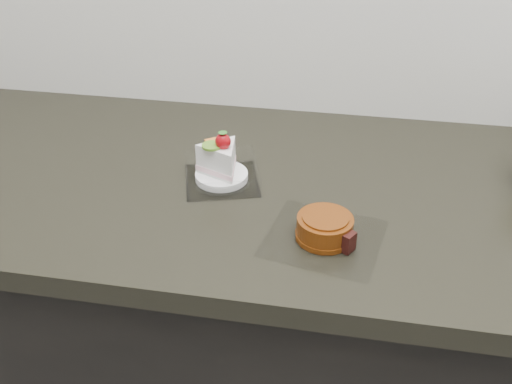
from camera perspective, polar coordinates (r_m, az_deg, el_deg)
The scene contains 3 objects.
counter at distance 1.33m, azimuth 7.54°, elevation -16.05°, with size 2.04×0.64×0.90m.
cake_tray at distance 1.03m, azimuth -3.49°, elevation 2.44°, with size 0.16×0.16×0.10m.
mooncake_wrap at distance 0.90m, azimuth 6.95°, elevation -3.80°, with size 0.20×0.20×0.04m.
Camera 1 is at (-0.01, 0.81, 1.45)m, focal length 40.00 mm.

